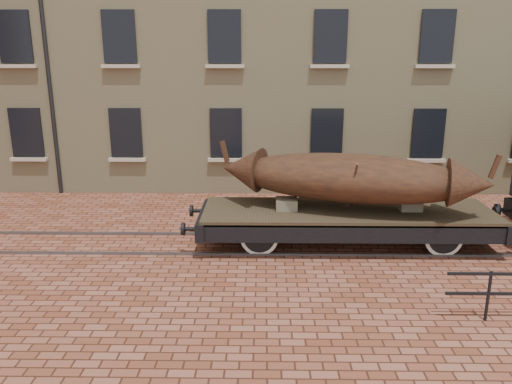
{
  "coord_description": "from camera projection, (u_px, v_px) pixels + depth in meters",
  "views": [
    {
      "loc": [
        -1.2,
        -12.28,
        4.85
      ],
      "look_at": [
        -1.39,
        0.5,
        1.3
      ],
      "focal_mm": 35.0,
      "sensor_mm": 36.0,
      "label": 1
    }
  ],
  "objects": [
    {
      "name": "warehouse_cream",
      "position": [
        364.0,
        0.0,
        20.82
      ],
      "size": [
        40.0,
        10.19,
        14.0
      ],
      "color": "#C8B885",
      "rests_on": "ground"
    },
    {
      "name": "ground",
      "position": [
        309.0,
        245.0,
        13.11
      ],
      "size": [
        90.0,
        90.0,
        0.0
      ],
      "primitive_type": "plane",
      "color": "brown"
    },
    {
      "name": "rail_track",
      "position": [
        309.0,
        244.0,
        13.1
      ],
      "size": [
        30.0,
        1.52,
        0.06
      ],
      "color": "#59595E",
      "rests_on": "ground"
    },
    {
      "name": "flatcar_wagon",
      "position": [
        347.0,
        217.0,
        12.88
      ],
      "size": [
        8.38,
        2.27,
        1.26
      ],
      "color": "#40361F",
      "rests_on": "ground"
    },
    {
      "name": "iron_boat",
      "position": [
        349.0,
        178.0,
        12.61
      ],
      "size": [
        6.83,
        3.4,
        1.64
      ],
      "color": "#4B2B17",
      "rests_on": "flatcar_wagon"
    }
  ]
}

